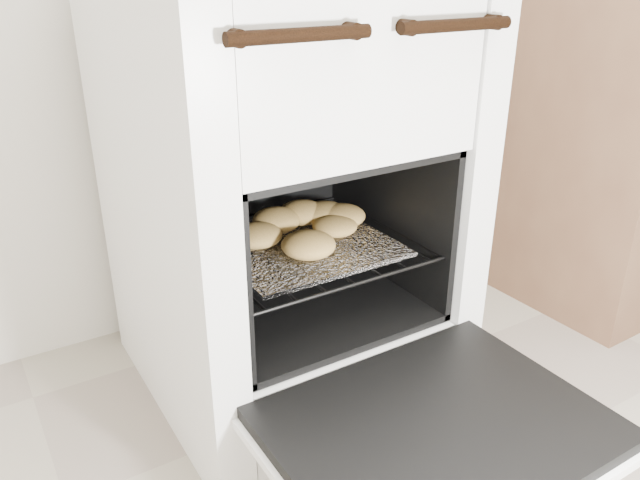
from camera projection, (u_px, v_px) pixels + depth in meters
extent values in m
cube|color=white|center=(280.00, 187.00, 1.28)|extent=(0.59, 0.63, 0.91)
cylinder|color=black|center=(301.00, 35.00, 0.82)|extent=(0.22, 0.02, 0.02)
cylinder|color=black|center=(457.00, 25.00, 0.95)|extent=(0.22, 0.02, 0.02)
cube|color=black|center=(438.00, 427.00, 0.98)|extent=(0.51, 0.39, 0.02)
cube|color=white|center=(437.00, 436.00, 0.99)|extent=(0.53, 0.41, 0.02)
cylinder|color=black|center=(201.00, 270.00, 1.16)|extent=(0.01, 0.41, 0.01)
cylinder|color=black|center=(383.00, 224.00, 1.36)|extent=(0.01, 0.41, 0.01)
cylinder|color=black|center=(355.00, 284.00, 1.11)|extent=(0.42, 0.01, 0.01)
cylinder|color=black|center=(256.00, 215.00, 1.42)|extent=(0.42, 0.01, 0.01)
cylinder|color=black|center=(218.00, 266.00, 1.18)|extent=(0.01, 0.39, 0.01)
cylinder|color=black|center=(247.00, 259.00, 1.20)|extent=(0.01, 0.39, 0.01)
cylinder|color=black|center=(274.00, 252.00, 1.23)|extent=(0.01, 0.39, 0.01)
cylinder|color=black|center=(300.00, 245.00, 1.26)|extent=(0.01, 0.39, 0.01)
cylinder|color=black|center=(324.00, 239.00, 1.29)|extent=(0.01, 0.39, 0.01)
cylinder|color=black|center=(348.00, 233.00, 1.32)|extent=(0.01, 0.39, 0.01)
cylinder|color=black|center=(371.00, 228.00, 1.35)|extent=(0.01, 0.39, 0.01)
cube|color=white|center=(304.00, 246.00, 1.24)|extent=(0.34, 0.30, 0.01)
ellipsoid|color=tan|center=(302.00, 212.00, 1.34)|extent=(0.13, 0.13, 0.05)
ellipsoid|color=tan|center=(324.00, 213.00, 1.34)|extent=(0.15, 0.15, 0.04)
ellipsoid|color=tan|center=(335.00, 226.00, 1.28)|extent=(0.13, 0.13, 0.04)
ellipsoid|color=tan|center=(276.00, 220.00, 1.30)|extent=(0.10, 0.10, 0.05)
ellipsoid|color=tan|center=(342.00, 216.00, 1.33)|extent=(0.12, 0.12, 0.04)
ellipsoid|color=tan|center=(257.00, 235.00, 1.23)|extent=(0.14, 0.14, 0.04)
ellipsoid|color=tan|center=(308.00, 245.00, 1.18)|extent=(0.14, 0.14, 0.05)
cube|color=brown|center=(637.00, 139.00, 1.80)|extent=(0.84, 0.57, 0.83)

